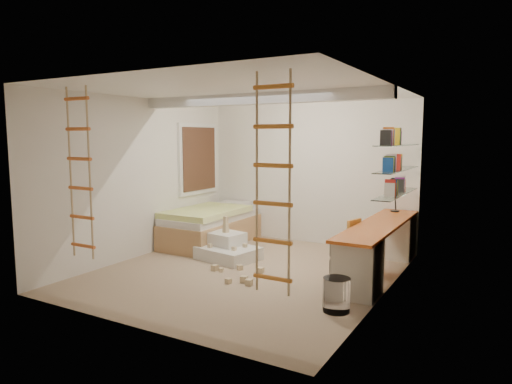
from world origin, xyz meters
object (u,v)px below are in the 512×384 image
Objects in this scene: bed at (211,226)px; desk at (379,247)px; play_platform at (228,249)px; swivel_chair at (354,254)px.

desk is at bearing -6.49° from bed.
desk is 1.40× the size of bed.
play_platform is (-2.36, -0.37, -0.25)m from desk.
desk is 2.40m from play_platform.
swivel_chair is at bearing 6.06° from play_platform.
desk is 2.73× the size of play_platform.
bed is (-3.20, 0.36, -0.07)m from desk.
bed is at bearing 173.51° from desk.
bed is at bearing 169.82° from swivel_chair.
play_platform is (-2.04, -0.22, -0.14)m from swivel_chair.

